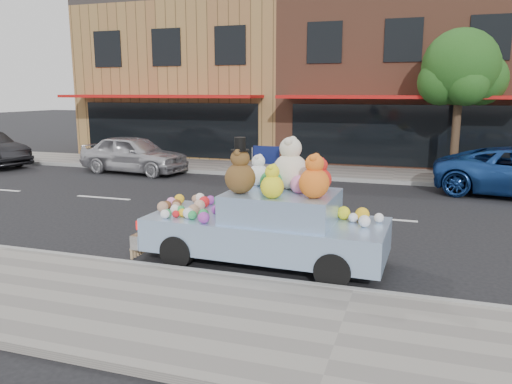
% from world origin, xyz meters
% --- Properties ---
extents(ground, '(120.00, 120.00, 0.00)m').
position_xyz_m(ground, '(0.00, 0.00, 0.00)').
color(ground, black).
rests_on(ground, ground).
extents(near_sidewalk, '(60.00, 3.00, 0.12)m').
position_xyz_m(near_sidewalk, '(0.00, -6.50, 0.06)').
color(near_sidewalk, gray).
rests_on(near_sidewalk, ground).
extents(far_sidewalk, '(60.00, 3.00, 0.12)m').
position_xyz_m(far_sidewalk, '(0.00, 6.50, 0.06)').
color(far_sidewalk, gray).
rests_on(far_sidewalk, ground).
extents(near_kerb, '(60.00, 0.12, 0.13)m').
position_xyz_m(near_kerb, '(0.00, -5.00, 0.07)').
color(near_kerb, gray).
rests_on(near_kerb, ground).
extents(far_kerb, '(60.00, 0.12, 0.13)m').
position_xyz_m(far_kerb, '(0.00, 5.00, 0.07)').
color(far_kerb, gray).
rests_on(far_kerb, ground).
extents(storefront_left, '(10.00, 9.80, 7.30)m').
position_xyz_m(storefront_left, '(-10.00, 11.97, 3.64)').
color(storefront_left, olive).
rests_on(storefront_left, ground).
extents(storefront_mid, '(10.00, 9.80, 7.30)m').
position_xyz_m(storefront_mid, '(0.00, 11.97, 3.64)').
color(storefront_mid, brown).
rests_on(storefront_mid, ground).
extents(street_tree, '(3.00, 2.70, 5.22)m').
position_xyz_m(street_tree, '(2.03, 6.55, 3.69)').
color(street_tree, '#38281C').
rests_on(street_tree, ground).
extents(car_silver, '(4.46, 2.19, 1.46)m').
position_xyz_m(car_silver, '(-9.63, 4.38, 0.73)').
color(car_silver, '#B9B8BE').
rests_on(car_silver, ground).
extents(art_car, '(4.54, 1.89, 2.33)m').
position_xyz_m(art_car, '(-1.70, -3.97, 0.82)').
color(art_car, black).
rests_on(art_car, ground).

